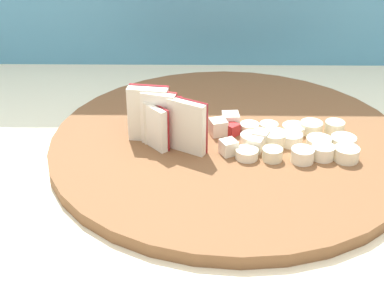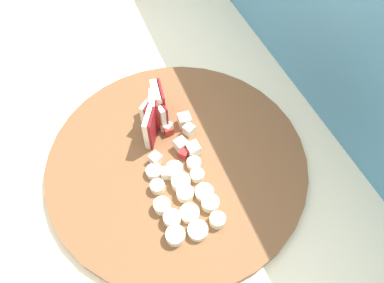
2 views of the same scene
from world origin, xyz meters
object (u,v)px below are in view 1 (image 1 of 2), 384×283
banana_slice_rows (299,141)px  cutting_board (230,144)px  apple_wedge_fan (162,120)px  apple_dice_pile (215,129)px

banana_slice_rows → cutting_board: bearing=168.7°
apple_wedge_fan → banana_slice_rows: bearing=-2.3°
apple_wedge_fan → banana_slice_rows: apple_wedge_fan is taller
cutting_board → apple_dice_pile: 0.03m
apple_dice_pile → banana_slice_rows: (0.10, -0.03, -0.00)m
apple_wedge_fan → apple_dice_pile: apple_wedge_fan is taller
apple_wedge_fan → apple_dice_pile: (0.06, 0.02, -0.02)m
apple_wedge_fan → cutting_board: bearing=6.5°
cutting_board → banana_slice_rows: 0.08m
cutting_board → apple_wedge_fan: (-0.08, -0.01, 0.04)m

